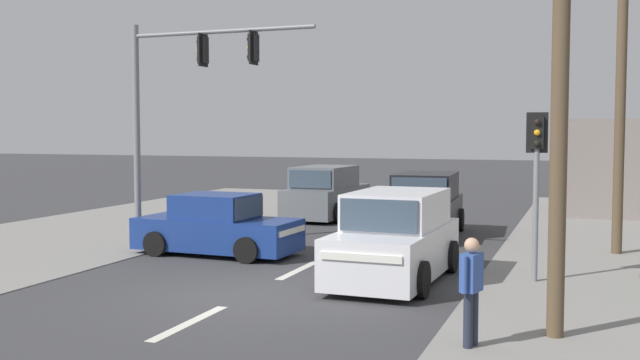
{
  "coord_description": "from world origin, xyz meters",
  "views": [
    {
      "loc": [
        6.14,
        -12.75,
        3.18
      ],
      "look_at": [
        0.15,
        4.0,
        2.0
      ],
      "focal_mm": 42.0,
      "sensor_mm": 36.0,
      "label": 1
    }
  ],
  "objects_px": {
    "traffic_signal_mast": "(177,94)",
    "suv_receding_far": "(326,194)",
    "utility_pole_midground_right": "(616,46)",
    "sedan_crossing_left": "(217,227)",
    "utility_pole_foreground_right": "(551,31)",
    "pedestrian_at_kerb": "(471,286)",
    "suv_kerbside_parked": "(425,207)",
    "pedestal_signal_right_kerb": "(536,167)",
    "suv_oncoming_near": "(395,239)"
  },
  "relations": [
    {
      "from": "traffic_signal_mast",
      "to": "suv_receding_far",
      "type": "relative_size",
      "value": 1.3
    },
    {
      "from": "utility_pole_midground_right",
      "to": "sedan_crossing_left",
      "type": "distance_m",
      "value": 11.17
    },
    {
      "from": "traffic_signal_mast",
      "to": "utility_pole_midground_right",
      "type": "bearing_deg",
      "value": 16.76
    },
    {
      "from": "utility_pole_foreground_right",
      "to": "sedan_crossing_left",
      "type": "bearing_deg",
      "value": 148.26
    },
    {
      "from": "sedan_crossing_left",
      "to": "suv_receding_far",
      "type": "bearing_deg",
      "value": 89.94
    },
    {
      "from": "utility_pole_midground_right",
      "to": "pedestrian_at_kerb",
      "type": "relative_size",
      "value": 6.09
    },
    {
      "from": "utility_pole_foreground_right",
      "to": "suv_kerbside_parked",
      "type": "xyz_separation_m",
      "value": [
        -4.04,
        10.4,
        -3.79
      ]
    },
    {
      "from": "utility_pole_midground_right",
      "to": "pedestal_signal_right_kerb",
      "type": "xyz_separation_m",
      "value": [
        -1.62,
        -4.42,
        -2.91
      ]
    },
    {
      "from": "pedestal_signal_right_kerb",
      "to": "traffic_signal_mast",
      "type": "bearing_deg",
      "value": 172.74
    },
    {
      "from": "utility_pole_foreground_right",
      "to": "suv_receding_far",
      "type": "xyz_separation_m",
      "value": [
        -8.34,
        13.65,
        -3.79
      ]
    },
    {
      "from": "traffic_signal_mast",
      "to": "pedestrian_at_kerb",
      "type": "xyz_separation_m",
      "value": [
        8.62,
        -6.42,
        -3.22
      ]
    },
    {
      "from": "suv_oncoming_near",
      "to": "sedan_crossing_left",
      "type": "distance_m",
      "value": 5.4
    },
    {
      "from": "pedestal_signal_right_kerb",
      "to": "pedestrian_at_kerb",
      "type": "distance_m",
      "value": 5.49
    },
    {
      "from": "sedan_crossing_left",
      "to": "suv_receding_far",
      "type": "height_order",
      "value": "suv_receding_far"
    },
    {
      "from": "sedan_crossing_left",
      "to": "traffic_signal_mast",
      "type": "bearing_deg",
      "value": 168.37
    },
    {
      "from": "traffic_signal_mast",
      "to": "suv_receding_far",
      "type": "bearing_deg",
      "value": 81.25
    },
    {
      "from": "utility_pole_foreground_right",
      "to": "pedestrian_at_kerb",
      "type": "distance_m",
      "value": 4.0
    },
    {
      "from": "traffic_signal_mast",
      "to": "suv_kerbside_parked",
      "type": "relative_size",
      "value": 1.29
    },
    {
      "from": "sedan_crossing_left",
      "to": "pedestrian_at_kerb",
      "type": "height_order",
      "value": "pedestrian_at_kerb"
    },
    {
      "from": "suv_oncoming_near",
      "to": "pedestrian_at_kerb",
      "type": "xyz_separation_m",
      "value": [
        2.24,
        -4.44,
        0.04
      ]
    },
    {
      "from": "utility_pole_midground_right",
      "to": "sedan_crossing_left",
      "type": "bearing_deg",
      "value": -159.8
    },
    {
      "from": "utility_pole_foreground_right",
      "to": "suv_kerbside_parked",
      "type": "bearing_deg",
      "value": 111.21
    },
    {
      "from": "suv_kerbside_parked",
      "to": "pedestrian_at_kerb",
      "type": "height_order",
      "value": "suv_kerbside_parked"
    },
    {
      "from": "sedan_crossing_left",
      "to": "pedestrian_at_kerb",
      "type": "relative_size",
      "value": 2.65
    },
    {
      "from": "traffic_signal_mast",
      "to": "sedan_crossing_left",
      "type": "height_order",
      "value": "traffic_signal_mast"
    },
    {
      "from": "suv_receding_far",
      "to": "pedestrian_at_kerb",
      "type": "bearing_deg",
      "value": -63.36
    },
    {
      "from": "pedestal_signal_right_kerb",
      "to": "sedan_crossing_left",
      "type": "distance_m",
      "value": 8.15
    },
    {
      "from": "suv_oncoming_near",
      "to": "sedan_crossing_left",
      "type": "xyz_separation_m",
      "value": [
        -5.12,
        1.72,
        -0.18
      ]
    },
    {
      "from": "pedestal_signal_right_kerb",
      "to": "suv_receding_far",
      "type": "height_order",
      "value": "pedestal_signal_right_kerb"
    },
    {
      "from": "utility_pole_foreground_right",
      "to": "suv_oncoming_near",
      "type": "xyz_separation_m",
      "value": [
        -3.23,
        3.45,
        -3.79
      ]
    },
    {
      "from": "suv_kerbside_parked",
      "to": "traffic_signal_mast",
      "type": "bearing_deg",
      "value": -138.25
    },
    {
      "from": "pedestal_signal_right_kerb",
      "to": "suv_oncoming_near",
      "type": "bearing_deg",
      "value": -163.93
    },
    {
      "from": "suv_oncoming_near",
      "to": "suv_receding_far",
      "type": "distance_m",
      "value": 11.41
    },
    {
      "from": "utility_pole_foreground_right",
      "to": "suv_oncoming_near",
      "type": "height_order",
      "value": "utility_pole_foreground_right"
    },
    {
      "from": "utility_pole_foreground_right",
      "to": "pedestrian_at_kerb",
      "type": "bearing_deg",
      "value": -134.95
    },
    {
      "from": "suv_kerbside_parked",
      "to": "suv_oncoming_near",
      "type": "height_order",
      "value": "same"
    },
    {
      "from": "suv_kerbside_parked",
      "to": "sedan_crossing_left",
      "type": "distance_m",
      "value": 6.79
    },
    {
      "from": "traffic_signal_mast",
      "to": "pedestal_signal_right_kerb",
      "type": "xyz_separation_m",
      "value": [
        9.18,
        -1.17,
        -1.73
      ]
    },
    {
      "from": "suv_kerbside_parked",
      "to": "utility_pole_midground_right",
      "type": "bearing_deg",
      "value": -18.24
    },
    {
      "from": "utility_pole_foreground_right",
      "to": "sedan_crossing_left",
      "type": "height_order",
      "value": "utility_pole_foreground_right"
    },
    {
      "from": "sedan_crossing_left",
      "to": "suv_receding_far",
      "type": "relative_size",
      "value": 0.94
    },
    {
      "from": "utility_pole_foreground_right",
      "to": "suv_oncoming_near",
      "type": "relative_size",
      "value": 1.88
    },
    {
      "from": "utility_pole_midground_right",
      "to": "sedan_crossing_left",
      "type": "xyz_separation_m",
      "value": [
        -9.54,
        -3.51,
        -4.63
      ]
    },
    {
      "from": "traffic_signal_mast",
      "to": "pedestal_signal_right_kerb",
      "type": "height_order",
      "value": "traffic_signal_mast"
    },
    {
      "from": "suv_kerbside_parked",
      "to": "suv_receding_far",
      "type": "bearing_deg",
      "value": 142.93
    },
    {
      "from": "suv_oncoming_near",
      "to": "pedestrian_at_kerb",
      "type": "bearing_deg",
      "value": -63.28
    },
    {
      "from": "pedestal_signal_right_kerb",
      "to": "sedan_crossing_left",
      "type": "xyz_separation_m",
      "value": [
        -7.92,
        0.91,
        -1.71
      ]
    },
    {
      "from": "suv_receding_far",
      "to": "utility_pole_foreground_right",
      "type": "bearing_deg",
      "value": -58.57
    },
    {
      "from": "utility_pole_foreground_right",
      "to": "utility_pole_midground_right",
      "type": "bearing_deg",
      "value": 82.18
    },
    {
      "from": "suv_oncoming_near",
      "to": "utility_pole_midground_right",
      "type": "bearing_deg",
      "value": 49.76
    }
  ]
}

